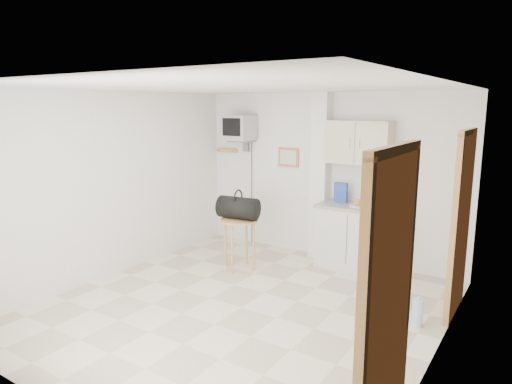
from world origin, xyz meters
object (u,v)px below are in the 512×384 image
Objects in this scene: round_table at (239,228)px; water_bottle at (418,312)px; duffel_bag at (238,208)px; crt_television at (239,129)px.

round_table is 2.65m from water_bottle.
round_table is 0.28m from duffel_bag.
crt_television is 3.58× the size of duffel_bag.
duffel_bag is (0.65, -0.96, -1.05)m from crt_television.
crt_television reaches higher than round_table.
duffel_bag reaches higher than water_bottle.
crt_television is 1.56m from duffel_bag.
crt_television reaches higher than duffel_bag.
water_bottle is (2.59, -0.39, -0.45)m from round_table.
duffel_bag is at bearing 171.25° from water_bottle.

